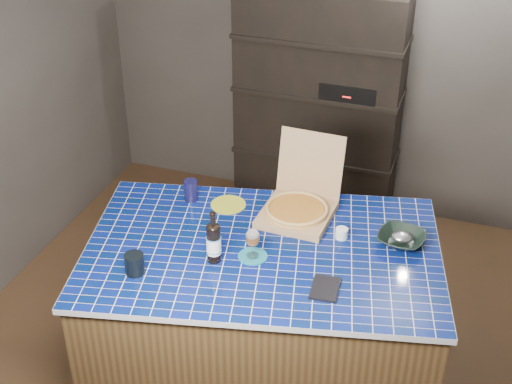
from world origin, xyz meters
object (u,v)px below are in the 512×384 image
at_px(pizza_box, 298,207).
at_px(mead_bottle, 214,242).
at_px(wine_glass, 253,238).
at_px(kitchen_island, 262,322).
at_px(bowl, 401,239).
at_px(dvd_case, 325,288).

xyz_separation_m(pizza_box, mead_bottle, (-0.28, -0.52, 0.05)).
bearing_deg(wine_glass, kitchen_island, 74.79).
height_order(mead_bottle, bowl, mead_bottle).
height_order(mead_bottle, wine_glass, mead_bottle).
bearing_deg(kitchen_island, bowl, 9.62).
bearing_deg(kitchen_island, dvd_case, -42.09).
relative_size(kitchen_island, pizza_box, 4.32).
relative_size(pizza_box, bowl, 1.95).
xyz_separation_m(wine_glass, dvd_case, (0.40, -0.13, -0.11)).
bearing_deg(wine_glass, bowl, 27.61).
bearing_deg(mead_bottle, bowl, 27.45).
xyz_separation_m(pizza_box, wine_glass, (-0.11, -0.43, 0.06)).
height_order(kitchen_island, pizza_box, pizza_box).
bearing_deg(dvd_case, kitchen_island, 145.29).
xyz_separation_m(kitchen_island, dvd_case, (0.38, -0.21, 0.50)).
xyz_separation_m(kitchen_island, pizza_box, (0.09, 0.35, 0.55)).
bearing_deg(wine_glass, pizza_box, 75.94).
relative_size(mead_bottle, wine_glass, 1.76).
height_order(wine_glass, dvd_case, wine_glass).
distance_m(wine_glass, dvd_case, 0.44).
relative_size(kitchen_island, bowl, 8.44).
distance_m(kitchen_island, wine_glass, 0.61).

